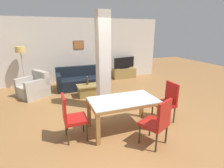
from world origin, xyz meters
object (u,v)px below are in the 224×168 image
Objects in this scene: dining_chair_head_right at (167,100)px; coffee_table at (88,90)px; sofa at (83,81)px; floor_lamp at (21,53)px; dining_chair_near_right at (158,121)px; armchair at (34,88)px; tv_stand at (124,73)px; dining_table at (123,106)px; dining_chair_head_left at (71,116)px; tv_screen at (124,63)px; bottle at (87,81)px.

dining_chair_head_right is 1.34× the size of coffee_table.
sofa is 2.49m from floor_lamp.
dining_chair_near_right is 0.60× the size of floor_lamp.
armchair reaches higher than tv_stand.
armchair is 4.06m from tv_stand.
dining_table is 1.32× the size of armchair.
dining_chair_head_left is 0.86× the size of armchair.
tv_screen is (1.51, 4.91, 0.19)m from dining_chair_near_right.
dining_chair_near_right is at bearing 60.53° from tv_screen.
tv_screen is at bearing 180.00° from tv_stand.
dining_table is 0.75× the size of sofa.
armchair is 3.85× the size of bottle.
dining_table is 3.38m from sofa.
dining_chair_head_left is 5.12m from tv_screen.
sofa is at bearing 87.94° from coffee_table.
dining_table is 3.62m from armchair.
floor_lamp is at bearing 120.82° from dining_table.
floor_lamp reaches higher than coffee_table.
coffee_table is 0.66× the size of tv_stand.
dining_chair_head_left reaches higher than armchair.
dining_table is 4.53m from tv_screen.
tv_screen reaches higher than bottle.
tv_screen is at bearing 39.17° from coffee_table.
dining_chair_near_right is at bearing -64.73° from dining_table.
tv_stand is at bearing 37.83° from bottle.
dining_table is at bearing 94.15° from sofa.
floor_lamp is at bearing 94.67° from dining_chair_near_right.
tv_stand is at bearing -160.19° from sofa.
bottle is (-1.45, 2.45, -0.03)m from dining_chair_head_right.
dining_chair_near_right is 5.60m from floor_lamp.
bottle is 0.27× the size of tv_screen.
sofa is at bearing 164.80° from dining_chair_head_left.
dining_chair_head_right is at bearing -58.21° from coffee_table.
tv_stand is (0.70, 4.12, -0.30)m from dining_chair_head_right.
floor_lamp is (-2.15, 0.65, 1.09)m from sofa.
tv_screen is (2.12, 0.77, 0.44)m from sofa.
armchair is at bearing 11.43° from sofa.
dining_table is 0.88m from dining_chair_near_right.
dining_chair_near_right reaches higher than armchair.
dining_table is 4.54m from tv_stand.
dining_chair_head_right is 0.89× the size of tv_stand.
dining_chair_head_left is at bearing 90.00° from dining_chair_head_right.
dining_table reaches higher than tv_stand.
dining_table is 2.47m from bottle.
dining_chair_near_right is 1.34× the size of coffee_table.
floor_lamp is at bearing -178.49° from tv_stand.
sofa reaches higher than dining_table.
dining_chair_head_left is 4.28m from floor_lamp.
dining_table is at bearing 53.04° from tv_screen.
dining_chair_head_right reaches higher than sofa.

